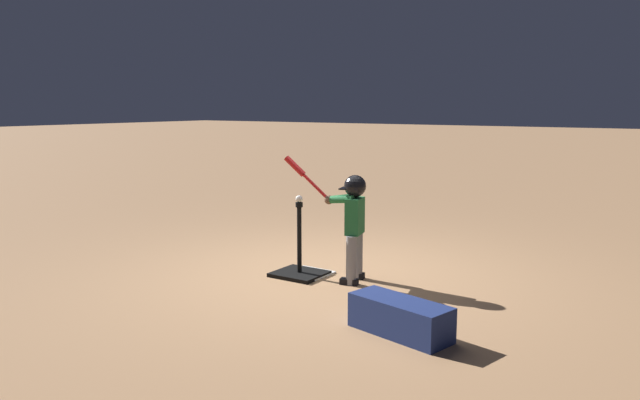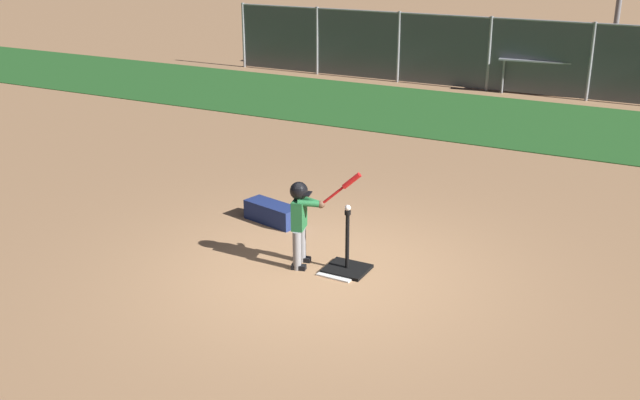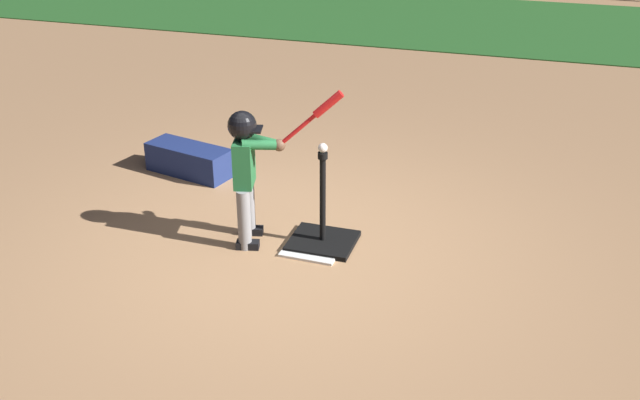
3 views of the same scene
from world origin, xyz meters
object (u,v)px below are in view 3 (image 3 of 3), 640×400
object	(u,v)px
batting_tee	(323,234)
batter_child	(248,161)
baseball	(323,148)
equipment_bag	(189,160)

from	to	relation	value
batting_tee	batter_child	bearing A→B (deg)	-167.14
batting_tee	batter_child	world-z (taller)	batter_child
batter_child	baseball	size ratio (longest dim) A/B	17.21
batting_tee	equipment_bag	distance (m)	1.89
batting_tee	baseball	size ratio (longest dim) A/B	10.65
batter_child	equipment_bag	bearing A→B (deg)	135.27
batting_tee	equipment_bag	size ratio (longest dim) A/B	0.94
batter_child	equipment_bag	size ratio (longest dim) A/B	1.52
baseball	equipment_bag	world-z (taller)	baseball
batter_child	baseball	xyz separation A→B (m)	(0.56, 0.13, 0.13)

